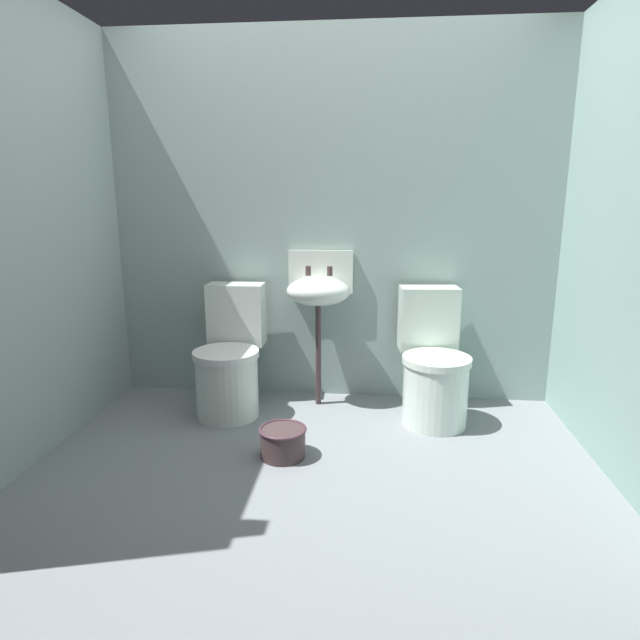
# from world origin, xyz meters

# --- Properties ---
(ground_plane) EXTENTS (3.26, 2.43, 0.08)m
(ground_plane) POSITION_xyz_m (0.00, 0.00, -0.04)
(ground_plane) COLOR slate
(wall_back) EXTENTS (3.26, 0.10, 2.35)m
(wall_back) POSITION_xyz_m (0.00, 1.06, 1.17)
(wall_back) COLOR #8BA29C
(wall_back) RESTS_ON ground
(wall_left) EXTENTS (0.10, 2.23, 2.35)m
(wall_left) POSITION_xyz_m (-1.48, 0.10, 1.17)
(wall_left) COLOR #8EA19F
(wall_left) RESTS_ON ground
(toilet_left) EXTENTS (0.41, 0.60, 0.78)m
(toilet_left) POSITION_xyz_m (-0.61, 0.66, 0.32)
(toilet_left) COLOR white
(toilet_left) RESTS_ON ground
(toilet_right) EXTENTS (0.44, 0.62, 0.78)m
(toilet_right) POSITION_xyz_m (0.65, 0.66, 0.32)
(toilet_right) COLOR white
(toilet_right) RESTS_ON ground
(sink) EXTENTS (0.42, 0.34, 0.99)m
(sink) POSITION_xyz_m (-0.07, 0.85, 0.75)
(sink) COLOR #413133
(sink) RESTS_ON ground
(bucket) EXTENTS (0.25, 0.25, 0.16)m
(bucket) POSITION_xyz_m (-0.18, 0.08, 0.08)
(bucket) COLOR #413133
(bucket) RESTS_ON ground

